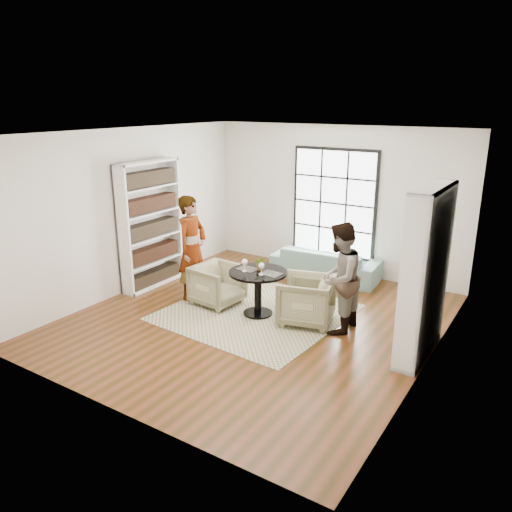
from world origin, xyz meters
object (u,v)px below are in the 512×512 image
Objects in this scene: person_right at (339,278)px; pedestal_table at (258,283)px; wine_glass_right at (261,266)px; person_left at (192,248)px; wine_glass_left at (245,263)px; flower_centerpiece at (261,264)px; sofa at (325,263)px; armchair_left at (218,285)px; armchair_right at (306,300)px.

pedestal_table is at bearing -84.00° from person_right.
person_right is at bearing 12.58° from wine_glass_right.
person_right reaches higher than wine_glass_right.
person_left reaches higher than person_right.
person_right is 8.13× the size of wine_glass_left.
sofa is at bearing 85.28° from flower_centerpiece.
wine_glass_right is 0.91× the size of flower_centerpiece.
wine_glass_right is at bearing -55.15° from flower_centerpiece.
person_left is 1.54m from wine_glass_right.
person_right is (2.21, 0.15, 0.51)m from armchair_left.
flower_centerpiece is (1.40, 0.07, -0.06)m from person_left.
armchair_right reaches higher than sofa.
armchair_right is at bearing 11.19° from pedestal_table.
flower_centerpiece is (-1.36, -0.08, 0.02)m from person_right.
armchair_left is 0.42× the size of person_left.
armchair_left is 1.14m from wine_glass_right.
armchair_right is at bearing 21.99° from wine_glass_right.
pedestal_table is 1.22× the size of armchair_left.
person_left is at bearing 175.49° from wine_glass_right.
wine_glass_right is (0.14, -0.11, 0.36)m from pedestal_table.
sofa is 2.48m from wine_glass_left.
armchair_left is (-0.85, 0.01, -0.20)m from pedestal_table.
wine_glass_left is at bearing -179.21° from wine_glass_right.
wine_glass_left is at bearing -80.54° from person_right.
sofa is 2.47m from person_right.
pedestal_table is at bearing 81.36° from sofa.
wine_glass_left is (-1.55, -0.28, 0.05)m from person_right.
pedestal_table is 0.56× the size of person_right.
flower_centerpiece reaches higher than pedestal_table.
pedestal_table is 0.33m from flower_centerpiece.
armchair_left is 3.81× the size of wine_glass_right.
person_right is at bearing 10.19° from wine_glass_left.
wine_glass_right is at bearing 84.85° from sofa.
person_right reaches higher than wine_glass_left.
flower_centerpiece is (0.00, 0.08, 0.33)m from pedestal_table.
wine_glass_left is (0.66, -0.13, 0.56)m from armchair_left.
pedestal_table is 1.14× the size of armchair_right.
armchair_right is at bearing 5.72° from flower_centerpiece.
person_right is at bearing -90.36° from person_left.
armchair_left is 0.46× the size of person_right.
wine_glass_right is 0.24m from flower_centerpiece.
person_left is at bearing -87.55° from person_right.
person_left is 1.22m from wine_glass_left.
flower_centerpiece is at bearing 124.85° from wine_glass_right.
pedestal_table is 0.43m from wine_glass_left.
armchair_right is 0.45× the size of person_left.
flower_centerpiece is at bearing -79.94° from armchair_left.
wine_glass_left is at bearing 77.16° from sofa.
flower_centerpiece reaches higher than wine_glass_left.
wine_glass_right is at bearing -83.45° from armchair_right.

